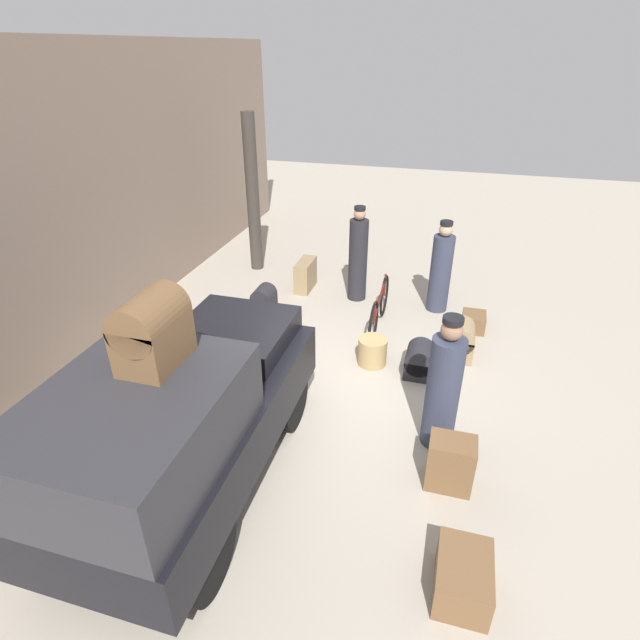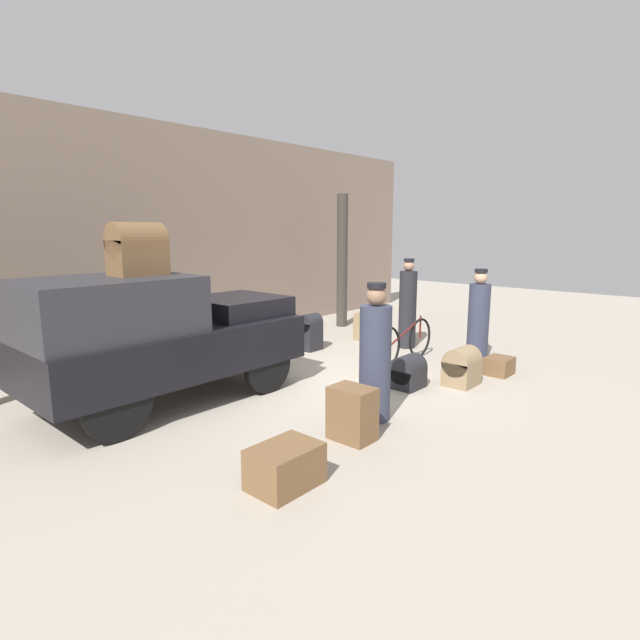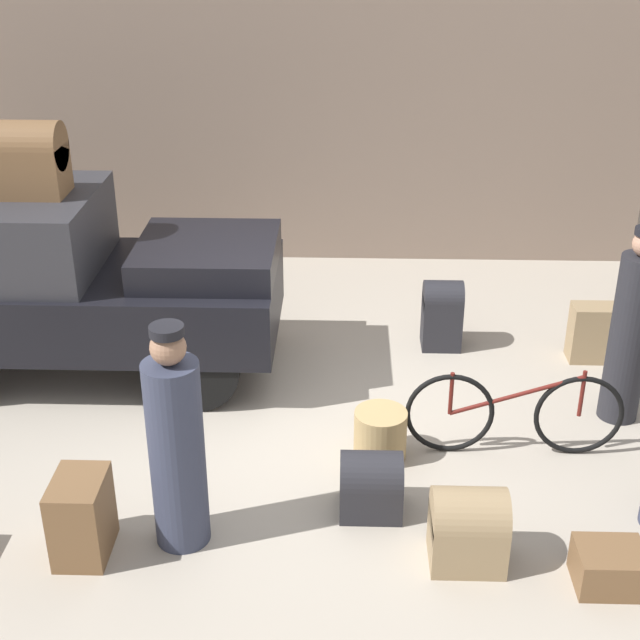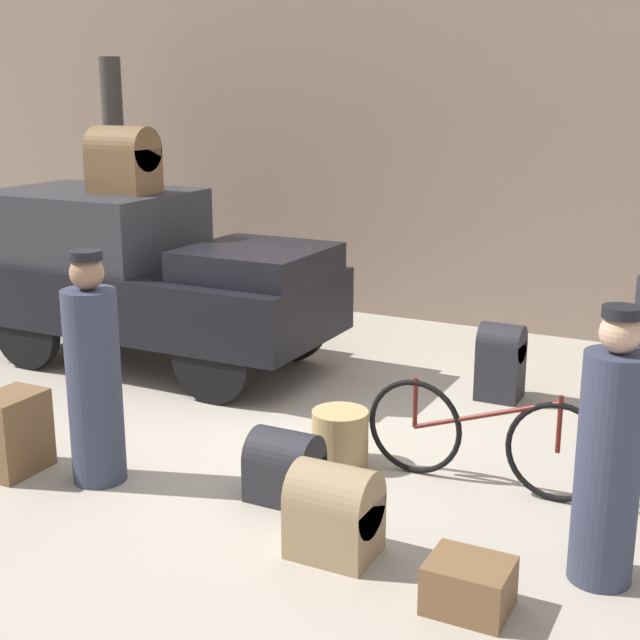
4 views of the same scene
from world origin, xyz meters
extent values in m
plane|color=#A89E8E|center=(0.00, 0.00, 0.00)|extent=(30.00, 30.00, 0.00)
cube|color=gray|center=(0.00, 4.08, 2.25)|extent=(16.00, 0.15, 4.50)
cylinder|color=#38332D|center=(3.82, 2.68, 1.63)|extent=(0.27, 0.27, 3.25)
cylinder|color=black|center=(-0.95, 1.75, 0.42)|extent=(0.84, 0.12, 0.84)
cylinder|color=black|center=(-0.95, 0.22, 0.42)|extent=(0.84, 0.12, 0.84)
cylinder|color=black|center=(-3.28, 1.75, 0.42)|extent=(0.84, 0.12, 0.84)
cylinder|color=black|center=(-3.28, 0.22, 0.42)|extent=(0.84, 0.12, 0.84)
cube|color=black|center=(-2.11, 0.99, 0.76)|extent=(3.75, 1.69, 0.64)
cube|color=#2D2D33|center=(-2.96, 0.99, 1.45)|extent=(2.06, 1.55, 0.74)
cube|color=black|center=(-0.89, 0.99, 1.23)|extent=(1.31, 1.32, 0.29)
torus|color=black|center=(2.40, -0.39, 0.38)|extent=(0.75, 0.04, 0.75)
torus|color=black|center=(1.32, -0.39, 0.38)|extent=(0.75, 0.04, 0.75)
cylinder|color=#591914|center=(1.86, -0.39, 0.56)|extent=(1.09, 0.04, 0.41)
cylinder|color=#591914|center=(1.32, -0.39, 0.57)|extent=(0.04, 0.04, 0.39)
cylinder|color=#591914|center=(2.40, -0.39, 0.59)|extent=(0.04, 0.04, 0.43)
cylinder|color=tan|center=(0.73, -0.49, 0.22)|extent=(0.45, 0.45, 0.44)
cylinder|color=#33384C|center=(2.88, -1.32, 0.72)|extent=(0.38, 0.38, 1.43)
sphere|color=tan|center=(2.88, -1.32, 1.55)|extent=(0.24, 0.24, 0.24)
cylinder|color=black|center=(2.88, -1.32, 1.67)|extent=(0.23, 0.23, 0.07)
cylinder|color=#33384C|center=(-0.76, -1.59, 0.74)|extent=(0.40, 0.40, 1.48)
sphere|color=#936B51|center=(-0.76, -1.59, 1.61)|extent=(0.25, 0.25, 0.25)
cylinder|color=black|center=(-0.76, -1.59, 1.73)|extent=(0.24, 0.24, 0.07)
cylinder|color=#232328|center=(2.93, 0.23, 0.79)|extent=(0.35, 0.35, 1.58)
sphere|color=tan|center=(2.93, 0.23, 1.69)|extent=(0.22, 0.22, 0.22)
cylinder|color=black|center=(2.93, 0.23, 1.80)|extent=(0.21, 0.21, 0.06)
cube|color=#232328|center=(1.43, 1.56, 0.28)|extent=(0.40, 0.36, 0.56)
cylinder|color=#232328|center=(1.43, 1.56, 0.56)|extent=(0.40, 0.36, 0.36)
cube|color=brown|center=(-1.45, -1.77, 0.31)|extent=(0.37, 0.51, 0.63)
cube|color=#937A56|center=(1.31, -1.78, 0.19)|extent=(0.53, 0.43, 0.39)
cylinder|color=#937A56|center=(1.31, -1.78, 0.39)|extent=(0.53, 0.43, 0.43)
cube|color=brown|center=(-2.73, -1.96, 0.20)|extent=(0.67, 0.48, 0.40)
cube|color=brown|center=(2.27, -1.99, 0.15)|extent=(0.47, 0.39, 0.30)
cube|color=#937A56|center=(3.06, 1.32, 0.30)|extent=(0.70, 0.28, 0.60)
cube|color=#232328|center=(0.64, -1.22, 0.15)|extent=(0.48, 0.42, 0.31)
cylinder|color=#232328|center=(0.64, -1.22, 0.31)|extent=(0.48, 0.42, 0.42)
cube|color=brown|center=(-2.49, 0.99, 2.05)|extent=(0.67, 0.46, 0.46)
cylinder|color=brown|center=(-2.49, 0.99, 2.28)|extent=(0.67, 0.46, 0.46)
camera|label=1|loc=(-5.75, -1.49, 4.37)|focal=28.00mm
camera|label=2|loc=(-5.79, -5.13, 2.42)|focal=28.00mm
camera|label=3|loc=(0.42, -6.83, 4.39)|focal=50.00mm
camera|label=4|loc=(3.56, -6.40, 2.90)|focal=50.00mm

